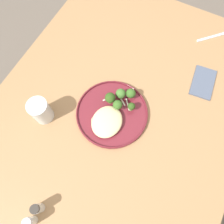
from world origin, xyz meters
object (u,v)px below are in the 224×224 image
at_px(broccoli_floret_right_tilted, 121,94).
at_px(dinner_fork, 216,36).
at_px(salt_shaker, 30,222).
at_px(seared_scallop_rear_pale, 107,116).
at_px(seared_scallop_left_edge, 113,113).
at_px(broccoli_floret_rear_charred, 131,107).
at_px(seared_scallop_tiny_bay, 106,125).
at_px(water_glass, 41,111).
at_px(pepper_shaker, 38,209).
at_px(broccoli_floret_front_edge, 110,98).
at_px(seared_scallop_large_seared, 96,121).
at_px(seared_scallop_right_edge, 106,130).
at_px(folded_napkin, 203,82).
at_px(seared_scallop_tilted_round, 117,122).
at_px(broccoli_floret_split_head, 131,93).
at_px(broccoli_floret_beside_noodles, 118,105).
at_px(dinner_plate, 112,113).

relative_size(broccoli_floret_right_tilted, dinner_fork, 0.37).
bearing_deg(salt_shaker, seared_scallop_rear_pale, -6.46).
relative_size(seared_scallop_left_edge, broccoli_floret_rear_charred, 0.67).
height_order(seared_scallop_tiny_bay, salt_shaker, salt_shaker).
height_order(water_glass, pepper_shaker, water_glass).
bearing_deg(broccoli_floret_front_edge, seared_scallop_rear_pale, -164.66).
distance_m(seared_scallop_large_seared, dinner_fork, 0.71).
bearing_deg(seared_scallop_right_edge, folded_napkin, -35.03).
distance_m(seared_scallop_tilted_round, salt_shaker, 0.45).
bearing_deg(broccoli_floret_right_tilted, salt_shaker, 173.74).
xyz_separation_m(seared_scallop_tiny_bay, seared_scallop_left_edge, (0.05, -0.00, 0.00)).
bearing_deg(folded_napkin, seared_scallop_left_edge, 138.06).
height_order(seared_scallop_large_seared, broccoli_floret_front_edge, broccoli_floret_front_edge).
distance_m(seared_scallop_right_edge, folded_napkin, 0.47).
height_order(broccoli_floret_right_tilted, broccoli_floret_split_head, broccoli_floret_right_tilted).
xyz_separation_m(broccoli_floret_beside_noodles, broccoli_floret_split_head, (0.07, -0.02, -0.01)).
height_order(broccoli_floret_beside_noodles, pepper_shaker, same).
bearing_deg(salt_shaker, seared_scallop_right_edge, -11.04).
bearing_deg(dinner_fork, broccoli_floret_right_tilted, 152.35).
bearing_deg(broccoli_floret_right_tilted, seared_scallop_large_seared, 165.01).
xyz_separation_m(seared_scallop_rear_pale, seared_scallop_right_edge, (-0.05, -0.03, 0.00)).
bearing_deg(salt_shaker, seared_scallop_left_edge, -8.16).
bearing_deg(broccoli_floret_front_edge, dinner_plate, -144.15).
bearing_deg(broccoli_floret_rear_charred, seared_scallop_tilted_round, 162.78).
xyz_separation_m(seared_scallop_right_edge, broccoli_floret_front_edge, (0.12, 0.04, 0.03)).
relative_size(seared_scallop_right_edge, broccoli_floret_split_head, 0.60).
height_order(seared_scallop_right_edge, pepper_shaker, pepper_shaker).
distance_m(seared_scallop_tilted_round, broccoli_floret_rear_charred, 0.08).
bearing_deg(folded_napkin, broccoli_floret_split_head, 129.68).
relative_size(seared_scallop_rear_pale, broccoli_floret_front_edge, 0.36).
xyz_separation_m(dinner_plate, seared_scallop_right_edge, (-0.08, -0.02, 0.01)).
xyz_separation_m(seared_scallop_rear_pale, salt_shaker, (-0.44, 0.05, 0.01)).
bearing_deg(dinner_plate, broccoli_floret_front_edge, 35.85).
height_order(dinner_plate, broccoli_floret_beside_noodles, broccoli_floret_beside_noodles).
height_order(seared_scallop_tiny_bay, seared_scallop_right_edge, seared_scallop_right_edge).
distance_m(dinner_plate, pepper_shaker, 0.43).
height_order(broccoli_floret_split_head, salt_shaker, salt_shaker).
relative_size(seared_scallop_tiny_bay, seared_scallop_tilted_round, 1.40).
height_order(broccoli_floret_rear_charred, broccoli_floret_beside_noodles, broccoli_floret_beside_noodles).
distance_m(seared_scallop_tiny_bay, broccoli_floret_beside_noodles, 0.09).
relative_size(seared_scallop_tiny_bay, broccoli_floret_rear_charred, 0.78).
height_order(seared_scallop_tilted_round, dinner_fork, seared_scallop_tilted_round).
bearing_deg(broccoli_floret_beside_noodles, broccoli_floret_right_tilted, 14.15).
bearing_deg(dinner_plate, dinner_fork, -24.26).
bearing_deg(seared_scallop_left_edge, seared_scallop_large_seared, 143.24).
bearing_deg(pepper_shaker, broccoli_floret_rear_charred, -14.40).
relative_size(broccoli_floret_front_edge, pepper_shaker, 0.94).
bearing_deg(pepper_shaker, broccoli_floret_split_head, -10.29).
bearing_deg(dinner_plate, broccoli_floret_split_head, -18.93).
bearing_deg(pepper_shaker, seared_scallop_rear_pale, -7.16).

